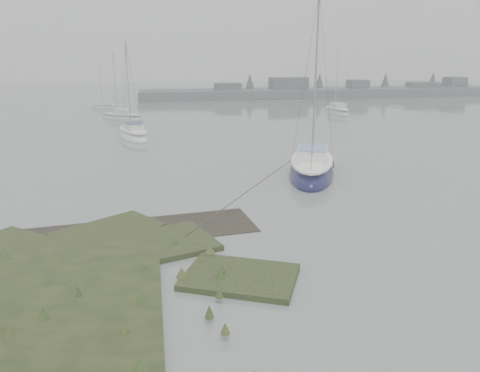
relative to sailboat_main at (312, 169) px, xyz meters
The scene contains 7 objects.
ground 19.39m from the sailboat_main, 111.69° to the left, with size 160.00×160.00×0.00m, color slate.
far_shoreline 53.65m from the sailboat_main, 68.48° to the left, with size 60.00×8.00×4.15m.
sailboat_main is the anchor object (origin of this frame).
sailboat_white 18.42m from the sailboat_main, 126.06° to the left, with size 3.60×6.45×8.66m.
sailboat_far_a 29.53m from the sailboat_main, 114.82° to the left, with size 5.43×4.56×7.61m.
sailboat_far_b 30.44m from the sailboat_main, 65.24° to the left, with size 1.95×5.91×8.33m.
sailboat_far_c 41.33m from the sailboat_main, 111.36° to the left, with size 4.74×3.52×6.47m.
Camera 1 is at (-1.99, -13.80, 6.94)m, focal length 35.00 mm.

